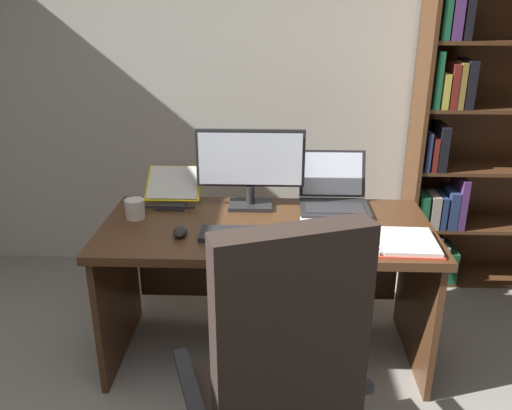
{
  "coord_description": "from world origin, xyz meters",
  "views": [
    {
      "loc": [
        0.13,
        -1.02,
        1.72
      ],
      "look_at": [
        0.05,
        1.2,
        0.85
      ],
      "focal_mm": 36.91,
      "sensor_mm": 36.0,
      "label": 1
    }
  ],
  "objects_px": {
    "reading_stand_with_book": "(174,187)",
    "notepad": "(318,226)",
    "bookshelf": "(478,110)",
    "coffee_mug": "(135,209)",
    "keyboard": "(247,234)",
    "computer_mouse": "(180,232)",
    "desk": "(266,256)",
    "office_chair": "(278,396)",
    "monitor": "(250,168)",
    "laptop": "(334,197)",
    "open_binder": "(377,241)",
    "pen": "(323,224)"
  },
  "relations": [
    {
      "from": "reading_stand_with_book",
      "to": "notepad",
      "type": "relative_size",
      "value": 1.35
    },
    {
      "from": "bookshelf",
      "to": "coffee_mug",
      "type": "relative_size",
      "value": 23.61
    },
    {
      "from": "keyboard",
      "to": "computer_mouse",
      "type": "bearing_deg",
      "value": 180.0
    },
    {
      "from": "bookshelf",
      "to": "coffee_mug",
      "type": "height_order",
      "value": "bookshelf"
    },
    {
      "from": "desk",
      "to": "bookshelf",
      "type": "bearing_deg",
      "value": 32.78
    },
    {
      "from": "office_chair",
      "to": "computer_mouse",
      "type": "xyz_separation_m",
      "value": [
        -0.44,
        0.73,
        0.26
      ]
    },
    {
      "from": "monitor",
      "to": "reading_stand_with_book",
      "type": "relative_size",
      "value": 1.92
    },
    {
      "from": "office_chair",
      "to": "notepad",
      "type": "height_order",
      "value": "office_chair"
    },
    {
      "from": "office_chair",
      "to": "notepad",
      "type": "bearing_deg",
      "value": 58.3
    },
    {
      "from": "laptop",
      "to": "notepad",
      "type": "bearing_deg",
      "value": -110.02
    },
    {
      "from": "office_chair",
      "to": "open_binder",
      "type": "bearing_deg",
      "value": 38.38
    },
    {
      "from": "laptop",
      "to": "reading_stand_with_book",
      "type": "relative_size",
      "value": 1.24
    },
    {
      "from": "desk",
      "to": "office_chair",
      "type": "distance_m",
      "value": 0.94
    },
    {
      "from": "bookshelf",
      "to": "open_binder",
      "type": "bearing_deg",
      "value": -125.4
    },
    {
      "from": "laptop",
      "to": "computer_mouse",
      "type": "bearing_deg",
      "value": -152.01
    },
    {
      "from": "office_chair",
      "to": "reading_stand_with_book",
      "type": "height_order",
      "value": "office_chair"
    },
    {
      "from": "desk",
      "to": "keyboard",
      "type": "bearing_deg",
      "value": -112.47
    },
    {
      "from": "monitor",
      "to": "computer_mouse",
      "type": "xyz_separation_m",
      "value": [
        -0.3,
        -0.37,
        -0.19
      ]
    },
    {
      "from": "desk",
      "to": "coffee_mug",
      "type": "height_order",
      "value": "coffee_mug"
    },
    {
      "from": "desk",
      "to": "office_chair",
      "type": "xyz_separation_m",
      "value": [
        0.06,
        -0.94,
        -0.04
      ]
    },
    {
      "from": "keyboard",
      "to": "open_binder",
      "type": "bearing_deg",
      "value": -4.99
    },
    {
      "from": "desk",
      "to": "open_binder",
      "type": "distance_m",
      "value": 0.59
    },
    {
      "from": "keyboard",
      "to": "notepad",
      "type": "distance_m",
      "value": 0.35
    },
    {
      "from": "pen",
      "to": "keyboard",
      "type": "bearing_deg",
      "value": -161.04
    },
    {
      "from": "computer_mouse",
      "to": "notepad",
      "type": "bearing_deg",
      "value": 10.79
    },
    {
      "from": "keyboard",
      "to": "reading_stand_with_book",
      "type": "xyz_separation_m",
      "value": [
        -0.4,
        0.43,
        0.07
      ]
    },
    {
      "from": "monitor",
      "to": "coffee_mug",
      "type": "distance_m",
      "value": 0.6
    },
    {
      "from": "pen",
      "to": "reading_stand_with_book",
      "type": "bearing_deg",
      "value": 157.92
    },
    {
      "from": "bookshelf",
      "to": "laptop",
      "type": "bearing_deg",
      "value": -145.38
    },
    {
      "from": "laptop",
      "to": "reading_stand_with_book",
      "type": "xyz_separation_m",
      "value": [
        -0.83,
        0.04,
        0.03
      ]
    },
    {
      "from": "office_chair",
      "to": "bookshelf",
      "type": "bearing_deg",
      "value": 36.46
    },
    {
      "from": "pen",
      "to": "monitor",
      "type": "bearing_deg",
      "value": 144.06
    },
    {
      "from": "bookshelf",
      "to": "pen",
      "type": "relative_size",
      "value": 16.11
    },
    {
      "from": "laptop",
      "to": "coffee_mug",
      "type": "xyz_separation_m",
      "value": [
        -0.98,
        -0.19,
        -0.01
      ]
    },
    {
      "from": "open_binder",
      "to": "coffee_mug",
      "type": "relative_size",
      "value": 5.5
    },
    {
      "from": "keyboard",
      "to": "open_binder",
      "type": "distance_m",
      "value": 0.58
    },
    {
      "from": "desk",
      "to": "office_chair",
      "type": "height_order",
      "value": "office_chair"
    },
    {
      "from": "desk",
      "to": "computer_mouse",
      "type": "relative_size",
      "value": 15.0
    },
    {
      "from": "office_chair",
      "to": "reading_stand_with_book",
      "type": "bearing_deg",
      "value": 95.89
    },
    {
      "from": "keyboard",
      "to": "notepad",
      "type": "relative_size",
      "value": 2.0
    },
    {
      "from": "computer_mouse",
      "to": "pen",
      "type": "relative_size",
      "value": 0.74
    },
    {
      "from": "office_chair",
      "to": "laptop",
      "type": "relative_size",
      "value": 3.25
    },
    {
      "from": "monitor",
      "to": "notepad",
      "type": "height_order",
      "value": "monitor"
    },
    {
      "from": "notepad",
      "to": "pen",
      "type": "distance_m",
      "value": 0.02
    },
    {
      "from": "pen",
      "to": "coffee_mug",
      "type": "height_order",
      "value": "coffee_mug"
    },
    {
      "from": "laptop",
      "to": "open_binder",
      "type": "xyz_separation_m",
      "value": [
        0.15,
        -0.44,
        -0.04
      ]
    },
    {
      "from": "reading_stand_with_book",
      "to": "coffee_mug",
      "type": "xyz_separation_m",
      "value": [
        -0.15,
        -0.23,
        -0.03
      ]
    },
    {
      "from": "computer_mouse",
      "to": "reading_stand_with_book",
      "type": "relative_size",
      "value": 0.37
    },
    {
      "from": "computer_mouse",
      "to": "keyboard",
      "type": "bearing_deg",
      "value": 0.0
    },
    {
      "from": "monitor",
      "to": "pen",
      "type": "bearing_deg",
      "value": -35.94
    }
  ]
}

